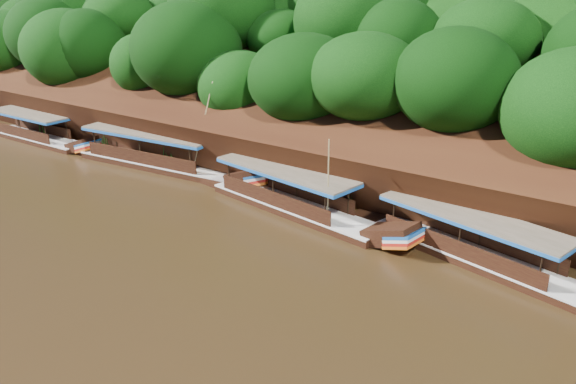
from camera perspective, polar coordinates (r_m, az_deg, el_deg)
name	(u,v)px	position (r m, az deg, el deg)	size (l,w,h in m)	color
ground	(216,270)	(26.64, -7.33, -7.82)	(160.00, 160.00, 0.00)	black
riverbank	(418,132)	(44.14, 13.10, 6.01)	(120.00, 30.06, 19.40)	black
boat_0	(496,260)	(27.90, 20.41, -6.47)	(14.16, 4.97, 6.22)	black
boat_1	(304,206)	(32.12, 1.61, -1.45)	(14.30, 4.02, 5.62)	black
boat_2	(169,162)	(40.80, -11.97, 3.00)	(16.53, 3.86, 7.09)	black
boat_3	(41,136)	(51.21, -23.76, 5.19)	(13.08, 2.59, 2.77)	black
reeds	(269,180)	(35.44, -1.96, 1.28)	(49.40, 2.65, 2.17)	#205C17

